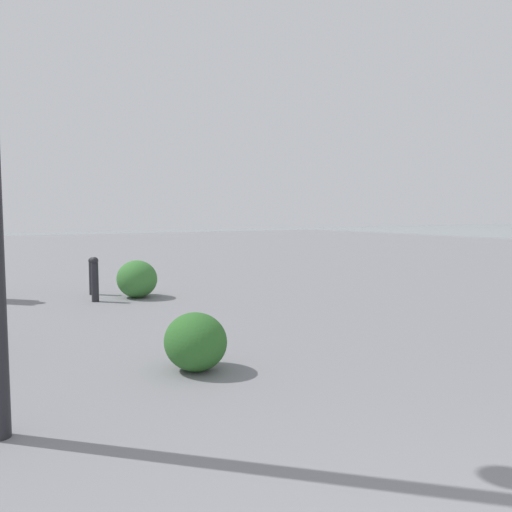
# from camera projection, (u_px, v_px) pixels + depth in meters

# --- Properties ---
(bollard_near) EXTENTS (0.13, 0.13, 0.76)m
(bollard_near) POSITION_uv_depth(u_px,v_px,m) (95.00, 278.00, 8.70)
(bollard_near) COLOR #232328
(bollard_near) RESTS_ON ground
(bollard_mid) EXTENTS (0.13, 0.13, 0.69)m
(bollard_mid) POSITION_uv_depth(u_px,v_px,m) (92.00, 275.00, 9.45)
(bollard_mid) COLOR #232328
(bollard_mid) RESTS_ON ground
(shrub_low) EXTENTS (0.66, 0.59, 0.56)m
(shrub_low) POSITION_uv_depth(u_px,v_px,m) (195.00, 342.00, 4.91)
(shrub_low) COLOR #2D6628
(shrub_low) RESTS_ON ground
(shrub_round) EXTENTS (0.61, 0.55, 0.52)m
(shrub_round) POSITION_uv_depth(u_px,v_px,m) (137.00, 282.00, 9.29)
(shrub_round) COLOR #387533
(shrub_round) RESTS_ON ground
(shrub_wide) EXTENTS (0.78, 0.70, 0.66)m
(shrub_wide) POSITION_uv_depth(u_px,v_px,m) (137.00, 279.00, 9.14)
(shrub_wide) COLOR #387533
(shrub_wide) RESTS_ON ground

